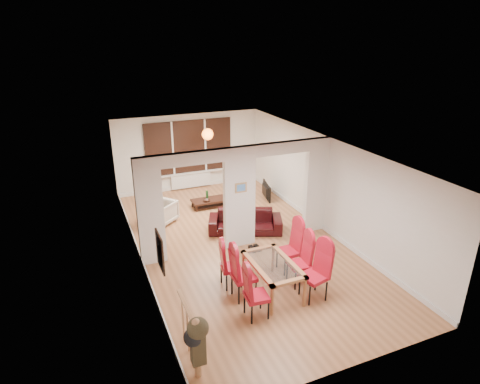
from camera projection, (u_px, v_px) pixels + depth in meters
floor at (239, 244)px, 10.36m from camera, size 5.00×9.00×0.01m
room_walls at (239, 198)px, 9.88m from camera, size 5.00×9.00×2.60m
divider_wall at (239, 198)px, 9.88m from camera, size 5.00×0.18×2.60m
bay_window_blinds at (189, 147)px, 13.62m from camera, size 3.00×0.08×1.80m
radiator at (191, 180)px, 14.02m from camera, size 1.40×0.08×0.50m
pendant_light at (208, 134)px, 12.51m from camera, size 0.36×0.36×0.36m
stair_newel at (188, 327)px, 6.60m from camera, size 0.40×1.20×1.10m
wall_poster at (160, 252)px, 6.82m from camera, size 0.04×0.52×0.67m
pillar_photo at (241, 188)px, 9.69m from camera, size 0.30×0.03×0.25m
dining_table at (273, 277)px, 8.33m from camera, size 0.82×1.46×0.69m
dining_chair_la at (257, 293)px, 7.52m from camera, size 0.47×0.47×1.06m
dining_chair_lb at (244, 273)px, 8.07m from camera, size 0.46×0.46×1.14m
dining_chair_lc at (231, 264)px, 8.48m from camera, size 0.47×0.47×1.03m
dining_chair_ra at (314, 273)px, 8.04m from camera, size 0.57×0.57×1.18m
dining_chair_rb at (299, 261)px, 8.53m from camera, size 0.48×0.48×1.11m
dining_chair_rc at (289, 248)px, 9.01m from camera, size 0.49×0.49×1.15m
sofa at (245, 221)px, 10.95m from camera, size 2.13×1.47×0.58m
armchair at (162, 212)px, 11.47m from camera, size 0.98×0.98×0.64m
person at (149, 201)px, 11.06m from camera, size 0.60×0.43×1.54m
television at (264, 191)px, 13.17m from camera, size 0.91×0.31×0.52m
coffee_table at (209, 203)px, 12.57m from camera, size 1.19×0.86×0.25m
bottle at (207, 195)px, 12.50m from camera, size 0.07×0.07×0.30m
bowl at (207, 200)px, 12.38m from camera, size 0.21×0.21×0.05m
shoes at (255, 248)px, 10.05m from camera, size 0.24×0.26×0.10m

